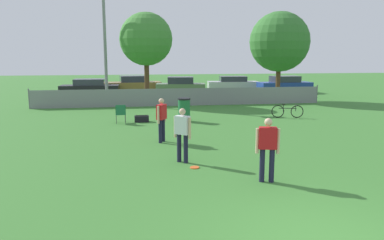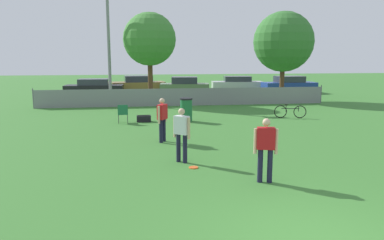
{
  "view_description": "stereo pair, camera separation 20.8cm",
  "coord_description": "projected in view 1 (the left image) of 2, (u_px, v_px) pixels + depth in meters",
  "views": [
    {
      "loc": [
        -3.12,
        -5.38,
        3.09
      ],
      "look_at": [
        -1.21,
        6.44,
        1.05
      ],
      "focal_mm": 35.0,
      "sensor_mm": 36.0,
      "label": 1
    },
    {
      "loc": [
        -2.91,
        -5.41,
        3.09
      ],
      "look_at": [
        -1.21,
        6.44,
        1.05
      ],
      "focal_mm": 35.0,
      "sensor_mm": 36.0,
      "label": 2
    }
  ],
  "objects": [
    {
      "name": "tree_near_pole",
      "position": [
        146.0,
        39.0,
        24.36
      ],
      "size": [
        3.46,
        3.46,
        5.94
      ],
      "color": "#4C331E",
      "rests_on": "ground_plane"
    },
    {
      "name": "parked_car_olive",
      "position": [
        181.0,
        86.0,
        30.74
      ],
      "size": [
        4.18,
        2.25,
        1.44
      ],
      "rotation": [
        0.0,
        0.0,
        -0.14
      ],
      "color": "black",
      "rests_on": "ground_plane"
    },
    {
      "name": "player_receiver_white",
      "position": [
        182.0,
        131.0,
        10.9
      ],
      "size": [
        0.47,
        0.45,
        1.61
      ],
      "rotation": [
        0.0,
        0.0,
        -0.73
      ],
      "color": "#191933",
      "rests_on": "ground_plane"
    },
    {
      "name": "parked_car_blue",
      "position": [
        285.0,
        85.0,
        32.05
      ],
      "size": [
        4.54,
        1.8,
        1.44
      ],
      "rotation": [
        0.0,
        0.0,
        0.03
      ],
      "color": "black",
      "rests_on": "ground_plane"
    },
    {
      "name": "light_pole",
      "position": [
        104.0,
        28.0,
        24.04
      ],
      "size": [
        0.9,
        0.36,
        8.22
      ],
      "color": "gray",
      "rests_on": "ground_plane"
    },
    {
      "name": "bicycle_sideline",
      "position": [
        287.0,
        111.0,
        19.03
      ],
      "size": [
        1.59,
        0.49,
        0.69
      ],
      "rotation": [
        0.0,
        0.0,
        -0.21
      ],
      "color": "black",
      "rests_on": "ground_plane"
    },
    {
      "name": "tree_far_right",
      "position": [
        280.0,
        42.0,
        25.84
      ],
      "size": [
        4.13,
        4.13,
        6.15
      ],
      "color": "#4C331E",
      "rests_on": "ground_plane"
    },
    {
      "name": "parked_car_silver",
      "position": [
        233.0,
        83.0,
        34.14
      ],
      "size": [
        4.7,
        2.09,
        1.32
      ],
      "rotation": [
        0.0,
        0.0,
        -0.1
      ],
      "color": "black",
      "rests_on": "ground_plane"
    },
    {
      "name": "parked_car_dark",
      "position": [
        90.0,
        87.0,
        29.73
      ],
      "size": [
        4.59,
        1.9,
        1.33
      ],
      "rotation": [
        0.0,
        0.0,
        -0.03
      ],
      "color": "black",
      "rests_on": "ground_plane"
    },
    {
      "name": "folding_chair_sideline",
      "position": [
        121.0,
        113.0,
        17.44
      ],
      "size": [
        0.48,
        0.48,
        0.88
      ],
      "rotation": [
        0.0,
        0.0,
        3.18
      ],
      "color": "#333338",
      "rests_on": "ground_plane"
    },
    {
      "name": "frisbee_disc",
      "position": [
        195.0,
        167.0,
        10.49
      ],
      "size": [
        0.27,
        0.27,
        0.03
      ],
      "color": "#E5591E",
      "rests_on": "ground_plane"
    },
    {
      "name": "player_thrower_red",
      "position": [
        268.0,
        145.0,
        9.18
      ],
      "size": [
        0.57,
        0.32,
        1.61
      ],
      "rotation": [
        0.0,
        0.0,
        -0.25
      ],
      "color": "#191933",
      "rests_on": "ground_plane"
    },
    {
      "name": "fence_backline",
      "position": [
        182.0,
        97.0,
        23.67
      ],
      "size": [
        18.4,
        0.07,
        1.21
      ],
      "color": "gray",
      "rests_on": "ground_plane"
    },
    {
      "name": "parked_car_tan",
      "position": [
        134.0,
        84.0,
        32.27
      ],
      "size": [
        4.67,
        2.3,
        1.45
      ],
      "rotation": [
        0.0,
        0.0,
        0.11
      ],
      "color": "black",
      "rests_on": "ground_plane"
    },
    {
      "name": "gear_bag_sideline",
      "position": [
        142.0,
        119.0,
        17.85
      ],
      "size": [
        0.67,
        0.37,
        0.33
      ],
      "color": "black",
      "rests_on": "ground_plane"
    },
    {
      "name": "player_defender_red",
      "position": [
        162.0,
        117.0,
        13.49
      ],
      "size": [
        0.41,
        0.51,
        1.61
      ],
      "rotation": [
        0.0,
        0.0,
        1.02
      ],
      "color": "#191933",
      "rests_on": "ground_plane"
    },
    {
      "name": "trash_bin",
      "position": [
        184.0,
        110.0,
        17.94
      ],
      "size": [
        0.6,
        0.6,
        1.13
      ],
      "color": "#1E6638",
      "rests_on": "ground_plane"
    }
  ]
}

